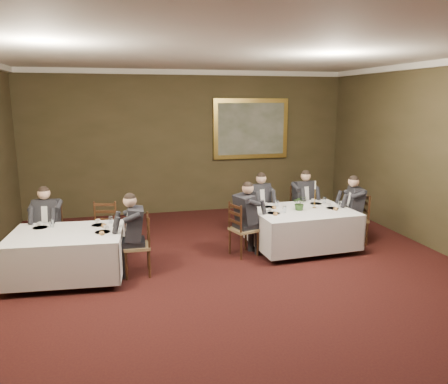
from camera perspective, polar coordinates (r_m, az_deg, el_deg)
name	(u,v)px	position (r m, az deg, el deg)	size (l,w,h in m)	color
ground	(246,292)	(6.64, 2.95, -12.96)	(10.00, 10.00, 0.00)	black
ceiling	(249,45)	(6.06, 3.32, 18.61)	(8.00, 10.00, 0.10)	silver
back_wall	(189,143)	(10.95, -4.55, 6.45)	(8.00, 0.10, 3.50)	#37311B
crown_molding	(249,50)	(6.06, 3.32, 18.05)	(8.00, 10.00, 0.12)	white
table_main	(302,226)	(8.43, 10.11, -4.38)	(1.95, 1.53, 0.67)	black
table_second	(67,252)	(7.36, -19.79, -7.36)	(1.82, 1.45, 0.67)	black
chair_main_backleft	(258,223)	(9.11, 4.48, -4.08)	(0.51, 0.50, 1.00)	olive
diner_main_backleft	(259,213)	(9.04, 4.54, -2.70)	(0.48, 0.55, 1.35)	black
chair_main_backright	(302,219)	(9.52, 10.12, -3.53)	(0.49, 0.47, 1.00)	olive
diner_main_backright	(302,209)	(9.45, 10.20, -2.21)	(0.46, 0.53, 1.35)	black
chair_main_endleft	(243,240)	(8.02, 2.51, -6.30)	(0.53, 0.55, 1.00)	olive
diner_main_endleft	(244,228)	(7.96, 2.59, -4.72)	(0.58, 0.53, 1.35)	black
chair_main_endright	(355,229)	(9.07, 16.76, -4.65)	(0.50, 0.51, 1.00)	olive
diner_main_endright	(355,218)	(9.00, 16.77, -3.25)	(0.55, 0.49, 1.35)	black
chair_sec_backleft	(50,245)	(8.33, -21.78, -6.48)	(0.49, 0.48, 1.00)	olive
diner_sec_backleft	(49,233)	(8.25, -21.92, -4.99)	(0.46, 0.53, 1.35)	black
chair_sec_backright	(104,243)	(8.17, -15.39, -6.38)	(0.53, 0.51, 1.00)	olive
chair_sec_endright	(138,258)	(7.29, -11.15, -8.42)	(0.43, 0.45, 1.00)	olive
diner_sec_endright	(137,244)	(7.22, -11.31, -6.73)	(0.49, 0.43, 1.35)	black
centerpiece	(300,202)	(8.30, 9.87, -1.33)	(0.27, 0.23, 0.30)	#2D5926
candlestick	(315,198)	(8.51, 11.77, -0.74)	(0.08, 0.08, 0.54)	#A57732
place_setting_table_main	(272,205)	(8.52, 6.24, -1.69)	(0.33, 0.32, 0.14)	white
place_setting_table_second	(44,225)	(7.71, -22.48, -4.00)	(0.33, 0.31, 0.14)	white
painting	(251,129)	(11.23, 3.53, 8.24)	(1.95, 0.09, 1.51)	#DDB050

